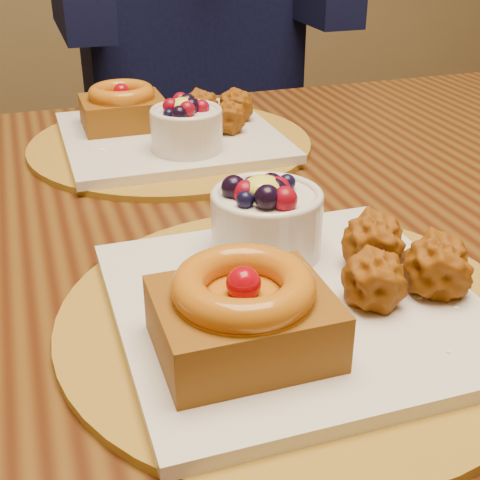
% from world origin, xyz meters
% --- Properties ---
extents(dining_table, '(1.60, 0.90, 0.76)m').
position_xyz_m(dining_table, '(-0.10, -0.03, 0.68)').
color(dining_table, '#38180A').
rests_on(dining_table, ground).
extents(place_setting_near, '(0.38, 0.38, 0.09)m').
position_xyz_m(place_setting_near, '(-0.10, -0.25, 0.78)').
color(place_setting_near, brown).
rests_on(place_setting_near, dining_table).
extents(place_setting_far, '(0.38, 0.38, 0.09)m').
position_xyz_m(place_setting_far, '(-0.10, 0.18, 0.78)').
color(place_setting_far, brown).
rests_on(place_setting_far, dining_table).
extents(chair_far, '(0.53, 0.53, 0.88)m').
position_xyz_m(chair_far, '(0.05, 0.72, 0.49)').
color(chair_far, black).
rests_on(chair_far, ground).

